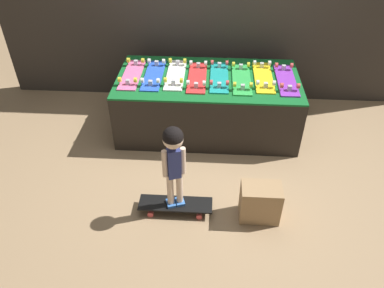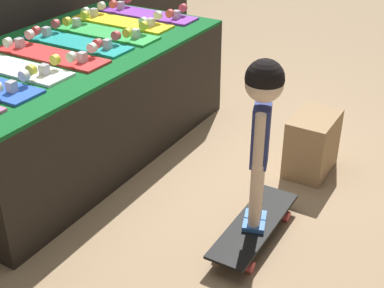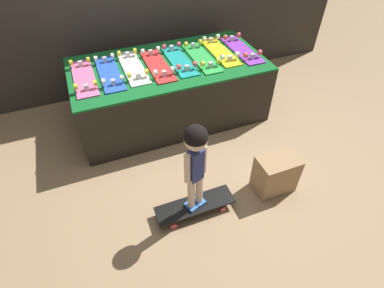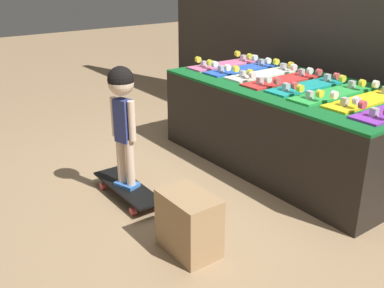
# 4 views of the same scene
# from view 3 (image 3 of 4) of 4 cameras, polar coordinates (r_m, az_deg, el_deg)

# --- Properties ---
(ground_plane) EXTENTS (16.00, 16.00, 0.00)m
(ground_plane) POSITION_cam_3_polar(r_m,az_deg,el_deg) (2.98, -0.07, -1.22)
(ground_plane) COLOR #9E7F5B
(display_rack) EXTENTS (1.94, 1.00, 0.64)m
(display_rack) POSITION_cam_3_polar(r_m,az_deg,el_deg) (3.26, -4.27, 10.16)
(display_rack) COLOR black
(display_rack) RESTS_ON ground_plane
(skateboard_pink_on_rack) EXTENTS (0.19, 0.69, 0.09)m
(skateboard_pink_on_rack) POSITION_cam_3_polar(r_m,az_deg,el_deg) (3.00, -19.91, 11.92)
(skateboard_pink_on_rack) COLOR pink
(skateboard_pink_on_rack) RESTS_ON display_rack
(skateboard_blue_on_rack) EXTENTS (0.19, 0.69, 0.09)m
(skateboard_blue_on_rack) POSITION_cam_3_polar(r_m,az_deg,el_deg) (3.00, -15.49, 13.01)
(skateboard_blue_on_rack) COLOR blue
(skateboard_blue_on_rack) RESTS_ON display_rack
(skateboard_white_on_rack) EXTENTS (0.19, 0.69, 0.09)m
(skateboard_white_on_rack) POSITION_cam_3_polar(r_m,az_deg,el_deg) (3.05, -11.20, 14.24)
(skateboard_white_on_rack) COLOR white
(skateboard_white_on_rack) RESTS_ON display_rack
(skateboard_red_on_rack) EXTENTS (0.19, 0.69, 0.09)m
(skateboard_red_on_rack) POSITION_cam_3_polar(r_m,az_deg,el_deg) (3.05, -6.63, 14.81)
(skateboard_red_on_rack) COLOR red
(skateboard_red_on_rack) RESTS_ON display_rack
(skateboard_teal_on_rack) EXTENTS (0.19, 0.69, 0.09)m
(skateboard_teal_on_rack) POSITION_cam_3_polar(r_m,az_deg,el_deg) (3.13, -2.50, 15.79)
(skateboard_teal_on_rack) COLOR teal
(skateboard_teal_on_rack) RESTS_ON display_rack
(skateboard_green_on_rack) EXTENTS (0.19, 0.69, 0.09)m
(skateboard_green_on_rack) POSITION_cam_3_polar(r_m,az_deg,el_deg) (3.18, 1.78, 16.31)
(skateboard_green_on_rack) COLOR green
(skateboard_green_on_rack) RESTS_ON display_rack
(skateboard_yellow_on_rack) EXTENTS (0.19, 0.69, 0.09)m
(skateboard_yellow_on_rack) POSITION_cam_3_polar(r_m,az_deg,el_deg) (3.31, 5.31, 17.29)
(skateboard_yellow_on_rack) COLOR yellow
(skateboard_yellow_on_rack) RESTS_ON display_rack
(skateboard_purple_on_rack) EXTENTS (0.19, 0.69, 0.09)m
(skateboard_purple_on_rack) POSITION_cam_3_polar(r_m,az_deg,el_deg) (3.38, 9.37, 17.47)
(skateboard_purple_on_rack) COLOR purple
(skateboard_purple_on_rack) RESTS_ON display_rack
(skateboard_on_floor) EXTENTS (0.64, 0.19, 0.09)m
(skateboard_on_floor) POSITION_cam_3_polar(r_m,az_deg,el_deg) (2.46, 0.59, -11.64)
(skateboard_on_floor) COLOR black
(skateboard_on_floor) RESTS_ON ground_plane
(child) EXTENTS (0.19, 0.16, 0.81)m
(child) POSITION_cam_3_polar(r_m,az_deg,el_deg) (2.02, 0.71, -2.01)
(child) COLOR #3870C6
(child) RESTS_ON skateboard_on_floor
(storage_box) EXTENTS (0.34, 0.22, 0.34)m
(storage_box) POSITION_cam_3_polar(r_m,az_deg,el_deg) (2.64, 15.62, -5.54)
(storage_box) COLOR #A37F56
(storage_box) RESTS_ON ground_plane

